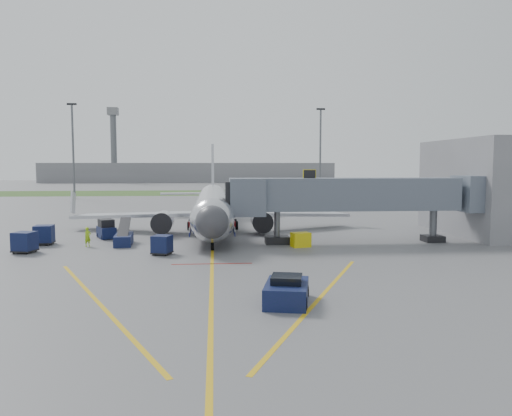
{
  "coord_description": "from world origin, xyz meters",
  "views": [
    {
      "loc": [
        0.21,
        -40.66,
        7.36
      ],
      "look_at": [
        4.18,
        6.77,
        3.2
      ],
      "focal_mm": 35.0,
      "sensor_mm": 36.0,
      "label": 1
    }
  ],
  "objects": [
    {
      "name": "pushback_tug",
      "position": [
        4.0,
        -14.9,
        0.63
      ],
      "size": [
        2.93,
        4.0,
        1.5
      ],
      "color": "#0B1B34",
      "rests_on": "ground"
    },
    {
      "name": "baggage_cart_b",
      "position": [
        -4.11,
        0.22,
        0.8
      ],
      "size": [
        1.84,
        1.84,
        1.57
      ],
      "color": "#0B1B34",
      "rests_on": "ground"
    },
    {
      "name": "light_mast_right",
      "position": [
        25.0,
        75.0,
        10.78
      ],
      "size": [
        2.0,
        0.44,
        20.4
      ],
      "color": "#595B60",
      "rests_on": "ground"
    },
    {
      "name": "ground",
      "position": [
        0.0,
        0.0,
        0.0
      ],
      "size": [
        400.0,
        400.0,
        0.0
      ],
      "primitive_type": "plane",
      "color": "#565659",
      "rests_on": "ground"
    },
    {
      "name": "distant_terminal",
      "position": [
        -10.0,
        170.0,
        4.0
      ],
      "size": [
        120.0,
        14.0,
        8.0
      ],
      "primitive_type": "cube",
      "color": "slate",
      "rests_on": "ground"
    },
    {
      "name": "terminal",
      "position": [
        30.0,
        10.0,
        5.0
      ],
      "size": [
        10.0,
        16.0,
        10.0
      ],
      "primitive_type": "cube",
      "color": "slate",
      "rests_on": "ground"
    },
    {
      "name": "control_tower",
      "position": [
        -40.0,
        165.0,
        17.33
      ],
      "size": [
        4.0,
        4.0,
        30.0
      ],
      "color": "#595B60",
      "rests_on": "ground"
    },
    {
      "name": "light_mast_left",
      "position": [
        -30.0,
        70.0,
        10.78
      ],
      "size": [
        2.0,
        0.44,
        20.4
      ],
      "color": "#595B60",
      "rests_on": "ground"
    },
    {
      "name": "apron_markings",
      "position": [
        0.0,
        -7.4,
        0.0
      ],
      "size": [
        21.52,
        50.0,
        0.01
      ],
      "color": "gold",
      "rests_on": "ground"
    },
    {
      "name": "baggage_cart_a",
      "position": [
        -15.63,
        2.01,
        0.89
      ],
      "size": [
        1.97,
        1.97,
        1.75
      ],
      "color": "#0B1B34",
      "rests_on": "ground"
    },
    {
      "name": "airliner",
      "position": [
        0.0,
        15.25,
        2.65
      ],
      "size": [
        32.1,
        35.67,
        10.25
      ],
      "color": "silver",
      "rests_on": "ground"
    },
    {
      "name": "baggage_tug",
      "position": [
        -10.61,
        9.92,
        0.84
      ],
      "size": [
        2.43,
        3.07,
        1.91
      ],
      "color": "#0B1B34",
      "rests_on": "ground"
    },
    {
      "name": "ground_power_cart",
      "position": [
        7.88,
        3.0,
        0.64
      ],
      "size": [
        1.84,
        1.44,
        1.3
      ],
      "color": "#D5C30C",
      "rests_on": "ground"
    },
    {
      "name": "belt_loader",
      "position": [
        -8.14,
        5.65,
        0.56
      ],
      "size": [
        1.84,
        4.73,
        2.27
      ],
      "color": "#0B1B34",
      "rests_on": "ground"
    },
    {
      "name": "jet_bridge",
      "position": [
        12.86,
        5.0,
        4.47
      ],
      "size": [
        25.3,
        4.0,
        6.9
      ],
      "color": "slate",
      "rests_on": "ground"
    },
    {
      "name": "grass_strip",
      "position": [
        0.0,
        90.0,
        0.01
      ],
      "size": [
        300.0,
        25.0,
        0.01
      ],
      "primitive_type": "cube",
      "color": "#2D4C1E",
      "rests_on": "ground"
    },
    {
      "name": "baggage_cart_c",
      "position": [
        -15.45,
        6.27,
        0.91
      ],
      "size": [
        1.77,
        1.77,
        1.78
      ],
      "color": "#0B1B34",
      "rests_on": "ground"
    },
    {
      "name": "ramp_worker",
      "position": [
        -11.17,
        4.82,
        0.88
      ],
      "size": [
        0.73,
        0.76,
        1.75
      ],
      "primitive_type": "imported",
      "rotation": [
        0.0,
        0.0,
        0.86
      ],
      "color": "#9CD318",
      "rests_on": "ground"
    }
  ]
}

